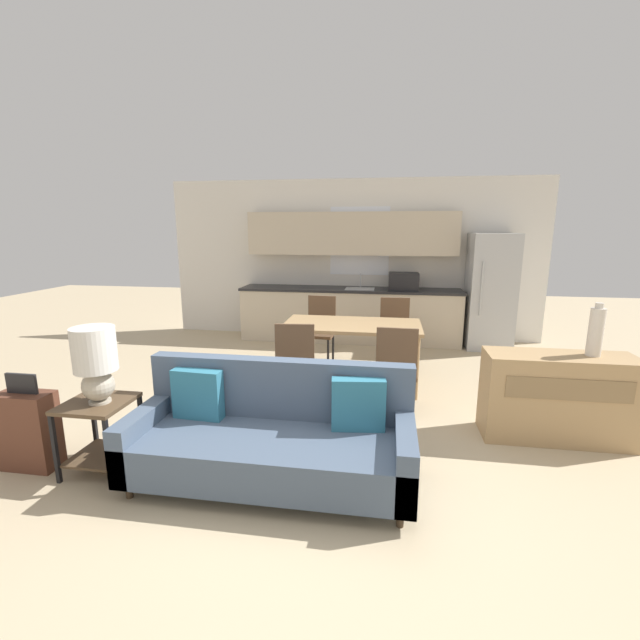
{
  "coord_description": "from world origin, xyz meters",
  "views": [
    {
      "loc": [
        0.63,
        -2.82,
        1.9
      ],
      "look_at": [
        -0.06,
        1.5,
        0.95
      ],
      "focal_mm": 24.0,
      "sensor_mm": 36.0,
      "label": 1
    }
  ],
  "objects_px": {
    "dining_chair_near_left": "(296,362)",
    "side_table": "(99,424)",
    "dining_chair_far_left": "(320,327)",
    "credenza": "(557,397)",
    "refrigerator": "(490,291)",
    "vase": "(596,331)",
    "dining_chair_near_right": "(396,367)",
    "suitcase": "(29,430)",
    "couch": "(273,437)",
    "table_lamp": "(95,360)",
    "dining_table": "(352,329)",
    "dining_chair_far_right": "(395,330)"
  },
  "relations": [
    {
      "from": "refrigerator",
      "to": "dining_chair_near_left",
      "type": "distance_m",
      "value": 3.83
    },
    {
      "from": "couch",
      "to": "table_lamp",
      "type": "relative_size",
      "value": 3.56
    },
    {
      "from": "table_lamp",
      "to": "dining_chair_near_left",
      "type": "relative_size",
      "value": 0.62
    },
    {
      "from": "side_table",
      "to": "vase",
      "type": "height_order",
      "value": "vase"
    },
    {
      "from": "dining_table",
      "to": "dining_chair_far_right",
      "type": "height_order",
      "value": "dining_chair_far_right"
    },
    {
      "from": "dining_chair_far_right",
      "to": "dining_chair_far_left",
      "type": "relative_size",
      "value": 1.0
    },
    {
      "from": "refrigerator",
      "to": "dining_chair_far_left",
      "type": "bearing_deg",
      "value": -153.62
    },
    {
      "from": "dining_table",
      "to": "credenza",
      "type": "bearing_deg",
      "value": -28.98
    },
    {
      "from": "credenza",
      "to": "table_lamp",
      "type": "bearing_deg",
      "value": -162.85
    },
    {
      "from": "refrigerator",
      "to": "credenza",
      "type": "relative_size",
      "value": 1.43
    },
    {
      "from": "credenza",
      "to": "dining_chair_near_right",
      "type": "xyz_separation_m",
      "value": [
        -1.43,
        0.26,
        0.12
      ]
    },
    {
      "from": "credenza",
      "to": "vase",
      "type": "relative_size",
      "value": 2.7
    },
    {
      "from": "side_table",
      "to": "table_lamp",
      "type": "relative_size",
      "value": 0.98
    },
    {
      "from": "side_table",
      "to": "dining_chair_near_left",
      "type": "relative_size",
      "value": 0.61
    },
    {
      "from": "dining_chair_near_left",
      "to": "dining_chair_far_right",
      "type": "height_order",
      "value": "same"
    },
    {
      "from": "side_table",
      "to": "dining_chair_near_right",
      "type": "bearing_deg",
      "value": 31.19
    },
    {
      "from": "side_table",
      "to": "vase",
      "type": "distance_m",
      "value": 4.21
    },
    {
      "from": "side_table",
      "to": "dining_chair_far_left",
      "type": "xyz_separation_m",
      "value": [
        1.27,
        3.01,
        0.13
      ]
    },
    {
      "from": "dining_table",
      "to": "dining_chair_near_right",
      "type": "distance_m",
      "value": 0.99
    },
    {
      "from": "table_lamp",
      "to": "dining_chair_far_right",
      "type": "height_order",
      "value": "table_lamp"
    },
    {
      "from": "dining_chair_far_right",
      "to": "dining_chair_near_right",
      "type": "bearing_deg",
      "value": -92.04
    },
    {
      "from": "refrigerator",
      "to": "dining_table",
      "type": "height_order",
      "value": "refrigerator"
    },
    {
      "from": "vase",
      "to": "dining_chair_far_right",
      "type": "bearing_deg",
      "value": 132.46
    },
    {
      "from": "dining_chair_far_left",
      "to": "vase",
      "type": "bearing_deg",
      "value": -30.04
    },
    {
      "from": "dining_table",
      "to": "dining_chair_far_left",
      "type": "relative_size",
      "value": 1.72
    },
    {
      "from": "vase",
      "to": "dining_chair_near_right",
      "type": "relative_size",
      "value": 0.49
    },
    {
      "from": "table_lamp",
      "to": "suitcase",
      "type": "relative_size",
      "value": 0.75
    },
    {
      "from": "dining_table",
      "to": "side_table",
      "type": "height_order",
      "value": "dining_table"
    },
    {
      "from": "refrigerator",
      "to": "suitcase",
      "type": "bearing_deg",
      "value": -135.43
    },
    {
      "from": "refrigerator",
      "to": "dining_chair_far_left",
      "type": "xyz_separation_m",
      "value": [
        -2.52,
        -1.25,
        -0.39
      ]
    },
    {
      "from": "suitcase",
      "to": "credenza",
      "type": "bearing_deg",
      "value": 15.32
    },
    {
      "from": "dining_chair_near_right",
      "to": "dining_chair_far_left",
      "type": "height_order",
      "value": "same"
    },
    {
      "from": "couch",
      "to": "credenza",
      "type": "distance_m",
      "value": 2.58
    },
    {
      "from": "side_table",
      "to": "suitcase",
      "type": "xyz_separation_m",
      "value": [
        -0.59,
        -0.05,
        -0.07
      ]
    },
    {
      "from": "dining_table",
      "to": "table_lamp",
      "type": "relative_size",
      "value": 2.75
    },
    {
      "from": "table_lamp",
      "to": "dining_chair_near_right",
      "type": "distance_m",
      "value": 2.7
    },
    {
      "from": "refrigerator",
      "to": "dining_chair_near_right",
      "type": "relative_size",
      "value": 1.91
    },
    {
      "from": "credenza",
      "to": "refrigerator",
      "type": "bearing_deg",
      "value": 89.0
    },
    {
      "from": "dining_chair_far_left",
      "to": "dining_chair_near_right",
      "type": "bearing_deg",
      "value": -53.22
    },
    {
      "from": "dining_chair_near_left",
      "to": "side_table",
      "type": "bearing_deg",
      "value": 41.76
    },
    {
      "from": "table_lamp",
      "to": "vase",
      "type": "bearing_deg",
      "value": 16.49
    },
    {
      "from": "dining_table",
      "to": "side_table",
      "type": "bearing_deg",
      "value": -128.9
    },
    {
      "from": "dining_table",
      "to": "dining_chair_far_right",
      "type": "xyz_separation_m",
      "value": [
        0.52,
        0.8,
        -0.19
      ]
    },
    {
      "from": "dining_table",
      "to": "couch",
      "type": "distance_m",
      "value": 2.17
    },
    {
      "from": "vase",
      "to": "suitcase",
      "type": "distance_m",
      "value": 4.8
    },
    {
      "from": "dining_chair_far_right",
      "to": "dining_chair_far_left",
      "type": "height_order",
      "value": "same"
    },
    {
      "from": "refrigerator",
      "to": "side_table",
      "type": "relative_size",
      "value": 3.12
    },
    {
      "from": "dining_table",
      "to": "dining_chair_far_left",
      "type": "height_order",
      "value": "dining_chair_far_left"
    },
    {
      "from": "credenza",
      "to": "side_table",
      "type": "bearing_deg",
      "value": -163.15
    },
    {
      "from": "dining_chair_near_left",
      "to": "suitcase",
      "type": "distance_m",
      "value": 2.38
    }
  ]
}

